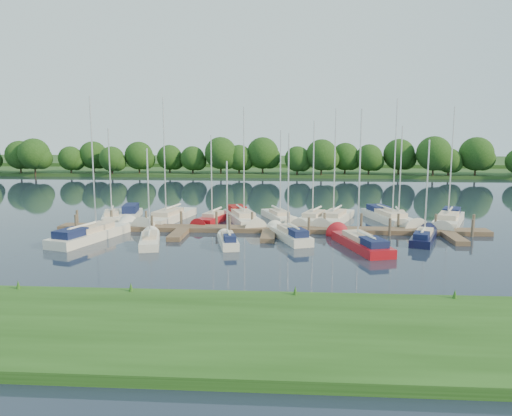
# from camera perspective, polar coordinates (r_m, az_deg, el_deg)

# --- Properties ---
(ground) EXTENTS (260.00, 260.00, 0.00)m
(ground) POSITION_cam_1_polar(r_m,az_deg,el_deg) (38.87, 1.08, -5.05)
(ground) COLOR #17222F
(ground) RESTS_ON ground
(near_bank) EXTENTS (90.00, 10.00, 0.50)m
(near_bank) POSITION_cam_1_polar(r_m,az_deg,el_deg) (23.60, -0.86, -13.86)
(near_bank) COLOR #1C4012
(near_bank) RESTS_ON ground
(dock) EXTENTS (40.00, 6.00, 0.40)m
(dock) POSITION_cam_1_polar(r_m,az_deg,el_deg) (45.95, 1.52, -2.61)
(dock) COLOR #4B392A
(dock) RESTS_ON ground
(mooring_pilings) EXTENTS (38.24, 2.84, 2.00)m
(mooring_pilings) POSITION_cam_1_polar(r_m,az_deg,el_deg) (46.98, 1.58, -1.86)
(mooring_pilings) COLOR #473D33
(mooring_pilings) RESTS_ON ground
(far_shore) EXTENTS (180.00, 30.00, 0.60)m
(far_shore) POSITION_cam_1_polar(r_m,az_deg,el_deg) (113.06, 2.93, 4.30)
(far_shore) COLOR #204119
(far_shore) RESTS_ON ground
(distant_hill) EXTENTS (220.00, 40.00, 1.40)m
(distant_hill) POSITION_cam_1_polar(r_m,az_deg,el_deg) (137.97, 3.11, 5.30)
(distant_hill) COLOR #2F5123
(distant_hill) RESTS_ON ground
(treeline) EXTENTS (147.18, 9.68, 8.19)m
(treeline) POSITION_cam_1_polar(r_m,az_deg,el_deg) (99.86, 2.52, 5.90)
(treeline) COLOR #38281C
(treeline) RESTS_ON ground
(sailboat_n_0) EXTENTS (3.72, 7.85, 9.93)m
(sailboat_n_0) POSITION_cam_1_polar(r_m,az_deg,el_deg) (54.35, -16.12, -1.09)
(sailboat_n_0) COLOR silver
(sailboat_n_0) RESTS_ON ground
(motorboat) EXTENTS (2.53, 6.22, 1.85)m
(motorboat) POSITION_cam_1_polar(r_m,az_deg,el_deg) (55.06, -14.15, -0.78)
(motorboat) COLOR silver
(motorboat) RESTS_ON ground
(sailboat_n_2) EXTENTS (4.21, 10.46, 13.05)m
(sailboat_n_2) POSITION_cam_1_polar(r_m,az_deg,el_deg) (52.52, -10.11, -1.21)
(sailboat_n_2) COLOR silver
(sailboat_n_2) RESTS_ON ground
(sailboat_n_3) EXTENTS (3.19, 7.26, 9.26)m
(sailboat_n_3) POSITION_cam_1_polar(r_m,az_deg,el_deg) (51.54, -4.93, -1.30)
(sailboat_n_3) COLOR maroon
(sailboat_n_3) RESTS_ON ground
(sailboat_n_4) EXTENTS (4.79, 9.45, 12.06)m
(sailboat_n_4) POSITION_cam_1_polar(r_m,az_deg,el_deg) (51.18, -1.50, -1.27)
(sailboat_n_4) COLOR silver
(sailboat_n_4) RESTS_ON ground
(sailboat_n_5) EXTENTS (3.95, 7.59, 9.73)m
(sailboat_n_5) POSITION_cam_1_polar(r_m,az_deg,el_deg) (52.54, 2.69, -1.08)
(sailboat_n_5) COLOR silver
(sailboat_n_5) RESTS_ON ground
(sailboat_n_6) EXTENTS (4.32, 8.31, 10.69)m
(sailboat_n_6) POSITION_cam_1_polar(r_m,az_deg,el_deg) (51.35, 6.56, -1.36)
(sailboat_n_6) COLOR silver
(sailboat_n_6) RESTS_ON ground
(sailboat_n_7) EXTENTS (4.74, 9.35, 11.91)m
(sailboat_n_7) POSITION_cam_1_polar(r_m,az_deg,el_deg) (51.67, 8.90, -1.34)
(sailboat_n_7) COLOR silver
(sailboat_n_7) RESTS_ON ground
(sailboat_n_8) EXTENTS (4.63, 10.32, 12.91)m
(sailboat_n_8) POSITION_cam_1_polar(r_m,az_deg,el_deg) (53.23, 15.09, -1.19)
(sailboat_n_8) COLOR silver
(sailboat_n_8) RESTS_ON ground
(sailboat_n_9) EXTENTS (2.59, 8.02, 10.16)m
(sailboat_n_9) POSITION_cam_1_polar(r_m,az_deg,el_deg) (53.23, 15.93, -1.28)
(sailboat_n_9) COLOR silver
(sailboat_n_9) RESTS_ON ground
(sailboat_n_10) EXTENTS (5.28, 9.33, 12.07)m
(sailboat_n_10) POSITION_cam_1_polar(r_m,az_deg,el_deg) (53.34, 21.12, -1.45)
(sailboat_n_10) COLOR silver
(sailboat_n_10) RESTS_ON ground
(sailboat_s_0) EXTENTS (4.72, 10.04, 12.69)m
(sailboat_s_0) POSITION_cam_1_polar(r_m,az_deg,el_deg) (45.58, -18.15, -2.98)
(sailboat_s_0) COLOR silver
(sailboat_s_0) RESTS_ON ground
(sailboat_s_1) EXTENTS (2.75, 6.43, 8.26)m
(sailboat_s_1) POSITION_cam_1_polar(r_m,az_deg,el_deg) (42.38, -12.04, -3.70)
(sailboat_s_1) COLOR silver
(sailboat_s_1) RESTS_ON ground
(sailboat_s_2) EXTENTS (2.32, 5.52, 7.26)m
(sailboat_s_2) POSITION_cam_1_polar(r_m,az_deg,el_deg) (41.14, -3.23, -3.82)
(sailboat_s_2) COLOR silver
(sailboat_s_2) RESTS_ON ground
(sailboat_s_3) EXTENTS (3.83, 7.29, 9.55)m
(sailboat_s_3) POSITION_cam_1_polar(r_m,az_deg,el_deg) (43.23, 3.86, -3.19)
(sailboat_s_3) COLOR silver
(sailboat_s_3) RESTS_ON ground
(sailboat_s_4) EXTENTS (4.24, 9.06, 11.43)m
(sailboat_s_4) POSITION_cam_1_polar(r_m,az_deg,el_deg) (41.21, 11.77, -3.98)
(sailboat_s_4) COLOR maroon
(sailboat_s_4) RESTS_ON ground
(sailboat_s_5) EXTENTS (3.65, 6.91, 8.92)m
(sailboat_s_5) POSITION_cam_1_polar(r_m,az_deg,el_deg) (44.92, 18.64, -3.21)
(sailboat_s_5) COLOR black
(sailboat_s_5) RESTS_ON ground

